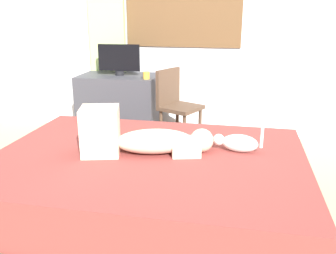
{
  "coord_description": "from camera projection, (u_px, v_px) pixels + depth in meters",
  "views": [
    {
      "loc": [
        0.67,
        -2.17,
        1.45
      ],
      "look_at": [
        0.15,
        0.38,
        0.62
      ],
      "focal_mm": 39.34,
      "sensor_mm": 36.0,
      "label": 1
    }
  ],
  "objects": [
    {
      "name": "ground_plane",
      "position": [
        137.0,
        226.0,
        2.6
      ],
      "size": [
        16.0,
        16.0,
        0.0
      ],
      "primitive_type": "plane",
      "color": "tan"
    },
    {
      "name": "back_wall_with_window",
      "position": [
        188.0,
        10.0,
        4.25
      ],
      "size": [
        6.4,
        0.14,
        2.9
      ],
      "color": "silver",
      "rests_on": "ground"
    },
    {
      "name": "bed",
      "position": [
        149.0,
        185.0,
        2.69
      ],
      "size": [
        2.26,
        1.68,
        0.47
      ],
      "color": "brown",
      "rests_on": "ground"
    },
    {
      "name": "person_lying",
      "position": [
        141.0,
        138.0,
        2.62
      ],
      "size": [
        0.94,
        0.47,
        0.34
      ],
      "color": "#CCB299",
      "rests_on": "bed"
    },
    {
      "name": "cat",
      "position": [
        237.0,
        143.0,
        2.65
      ],
      "size": [
        0.36,
        0.14,
        0.21
      ],
      "color": "silver",
      "rests_on": "bed"
    },
    {
      "name": "desk",
      "position": [
        120.0,
        106.0,
        4.34
      ],
      "size": [
        0.9,
        0.56,
        0.74
      ],
      "color": "#38383D",
      "rests_on": "ground"
    },
    {
      "name": "tv_monitor",
      "position": [
        119.0,
        59.0,
        4.17
      ],
      "size": [
        0.48,
        0.1,
        0.35
      ],
      "color": "black",
      "rests_on": "desk"
    },
    {
      "name": "cup",
      "position": [
        146.0,
        75.0,
        3.99
      ],
      "size": [
        0.07,
        0.07,
        0.08
      ],
      "primitive_type": "cylinder",
      "color": "gold",
      "rests_on": "desk"
    },
    {
      "name": "chair_by_desk",
      "position": [
        175.0,
        102.0,
        3.95
      ],
      "size": [
        0.51,
        0.51,
        0.86
      ],
      "color": "#4C3828",
      "rests_on": "ground"
    },
    {
      "name": "curtain_left",
      "position": [
        107.0,
        21.0,
        4.35
      ],
      "size": [
        0.44,
        0.06,
        2.67
      ],
      "primitive_type": "cube",
      "color": "#ADCC75",
      "rests_on": "ground"
    }
  ]
}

